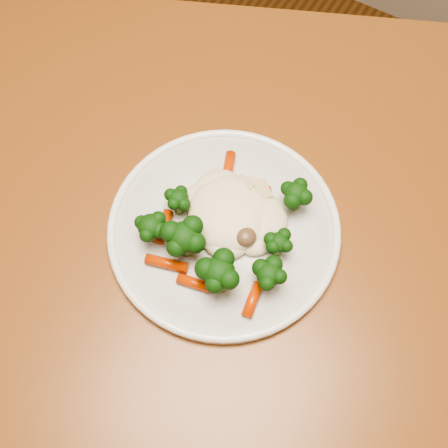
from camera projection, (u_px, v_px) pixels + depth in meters
name	position (u px, v px, depth m)	size (l,w,h in m)	color
dining_table	(265.00, 313.00, 0.70)	(1.49, 1.28, 0.75)	brown
plate	(224.00, 229.00, 0.64)	(0.26, 0.26, 0.01)	white
meal	(224.00, 228.00, 0.61)	(0.18, 0.18, 0.05)	#F1E4C0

